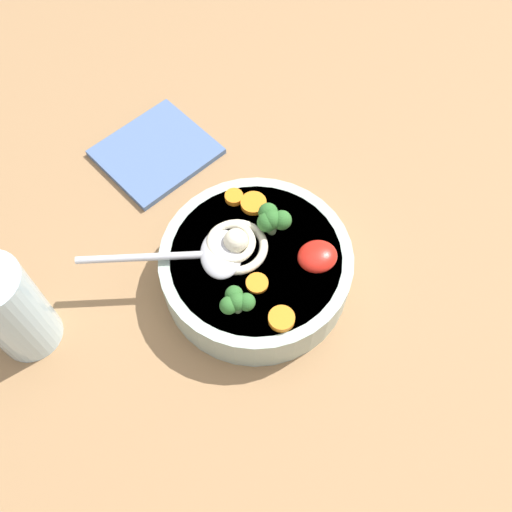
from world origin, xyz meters
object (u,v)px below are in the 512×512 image
Objects in this scene: noodle_pile at (235,244)px; soup_spoon at (208,254)px; folded_napkin at (156,152)px; soup_bowl at (256,267)px; drinking_glass at (11,310)px.

noodle_pile is 3.02cm from soup_spoon.
noodle_pile reaches higher than soup_spoon.
noodle_pile is at bearing 100.10° from folded_napkin.
soup_bowl is at bearing 136.22° from noodle_pile.
folded_napkin is at bearing -135.83° from drinking_glass.
folded_napkin is at bearing -69.89° from soup_spoon.
soup_bowl is at bearing 173.92° from drinking_glass.
soup_bowl is 1.63× the size of drinking_glass.
soup_bowl is 1.19× the size of soup_spoon.
soup_spoon is at bearing 1.19° from noodle_pile.
noodle_pile is 21.00cm from folded_napkin.
drinking_glass reaches higher than noodle_pile.
folded_napkin is (0.53, -19.94, -5.64)cm from soup_spoon.
noodle_pile is at bearing -43.78° from soup_bowl.
soup_bowl reaches higher than folded_napkin.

